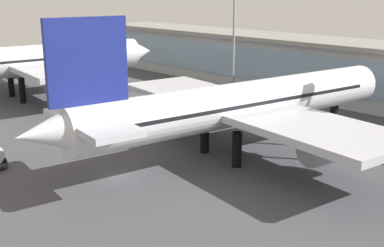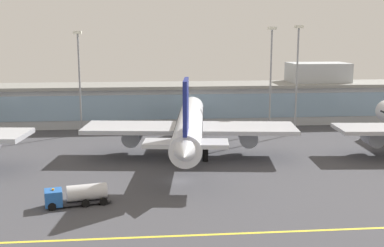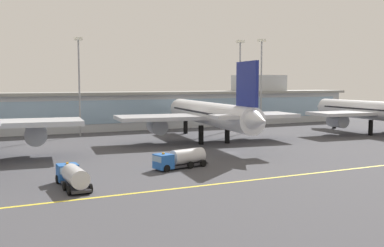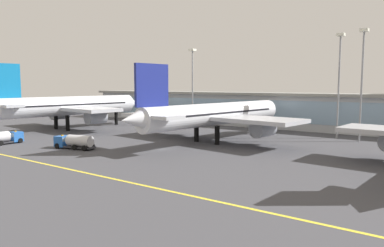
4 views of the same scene
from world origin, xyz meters
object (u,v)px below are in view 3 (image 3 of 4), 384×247
(airliner_far_right, at_px, (372,111))
(service_truck_far, at_px, (179,159))
(airliner_near_right, at_px, (209,114))
(apron_light_mast_west, at_px, (261,71))
(baggage_tug_near, at_px, (73,176))
(apron_light_mast_centre, at_px, (240,72))
(apron_light_mast_east, at_px, (79,72))

(airliner_far_right, xyz_separation_m, service_truck_far, (-64.57, -21.41, -4.47))
(airliner_near_right, relative_size, apron_light_mast_west, 2.07)
(airliner_near_right, height_order, service_truck_far, airliner_near_right)
(airliner_far_right, height_order, baggage_tug_near, airliner_far_right)
(apron_light_mast_west, bearing_deg, apron_light_mast_centre, 156.20)
(apron_light_mast_east, bearing_deg, airliner_far_right, -21.80)
(service_truck_far, distance_m, apron_light_mast_west, 65.74)
(baggage_tug_near, distance_m, apron_light_mast_west, 82.11)
(apron_light_mast_west, bearing_deg, baggage_tug_near, -141.30)
(apron_light_mast_centre, height_order, apron_light_mast_east, apron_light_mast_centre)
(service_truck_far, distance_m, apron_light_mast_east, 51.69)
(airliner_far_right, height_order, apron_light_mast_east, apron_light_mast_east)
(apron_light_mast_centre, xyz_separation_m, apron_light_mast_east, (-45.36, 2.09, -0.55))
(airliner_near_right, height_order, baggage_tug_near, airliner_near_right)
(airliner_near_right, bearing_deg, service_truck_far, 150.73)
(airliner_far_right, bearing_deg, service_truck_far, 112.82)
(service_truck_far, bearing_deg, apron_light_mast_west, -147.61)
(baggage_tug_near, distance_m, apron_light_mast_east, 58.15)
(airliner_far_right, distance_m, apron_light_mast_centre, 37.14)
(airliner_near_right, xyz_separation_m, apron_light_mast_west, (27.15, 19.45, 10.37))
(service_truck_far, distance_m, apron_light_mast_centre, 63.73)
(airliner_near_right, height_order, apron_light_mast_west, apron_light_mast_west)
(service_truck_far, xyz_separation_m, apron_light_mast_centre, (40.05, 47.27, 14.94))
(apron_light_mast_west, xyz_separation_m, apron_light_mast_east, (-51.01, 4.59, -0.72))
(airliner_far_right, relative_size, baggage_tug_near, 5.09)
(airliner_near_right, xyz_separation_m, airliner_far_right, (46.01, -3.92, -0.27))
(apron_light_mast_west, bearing_deg, apron_light_mast_east, 174.86)
(airliner_near_right, distance_m, apron_light_mast_centre, 32.37)
(airliner_near_right, distance_m, apron_light_mast_east, 35.21)
(service_truck_far, relative_size, apron_light_mast_west, 0.36)
(airliner_far_right, relative_size, apron_light_mast_east, 1.90)
(airliner_near_right, relative_size, airliner_far_right, 1.15)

